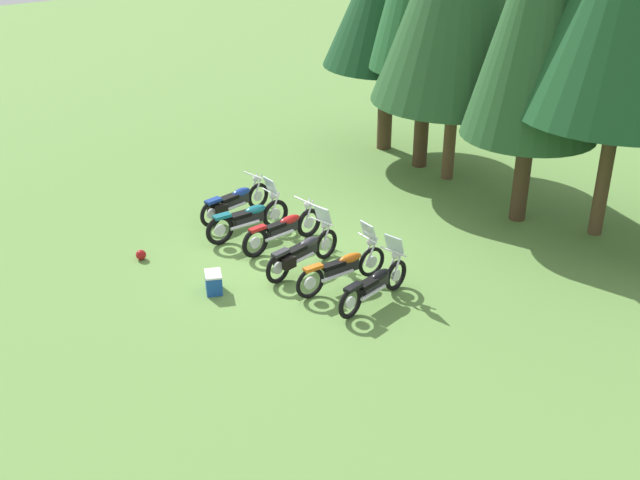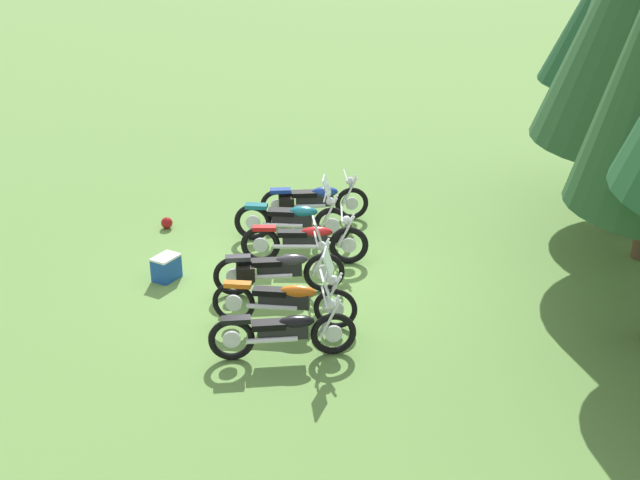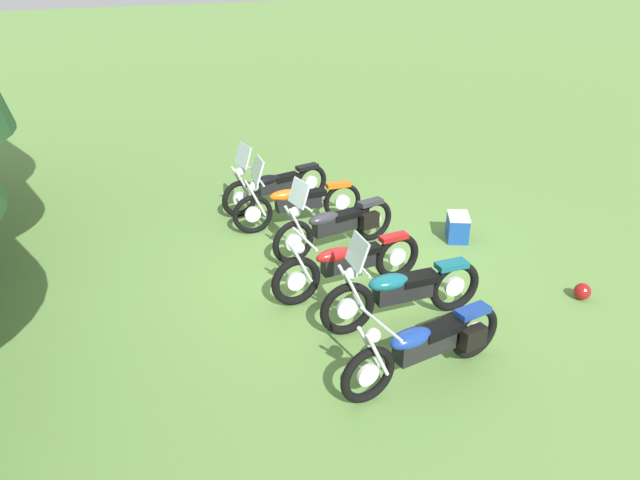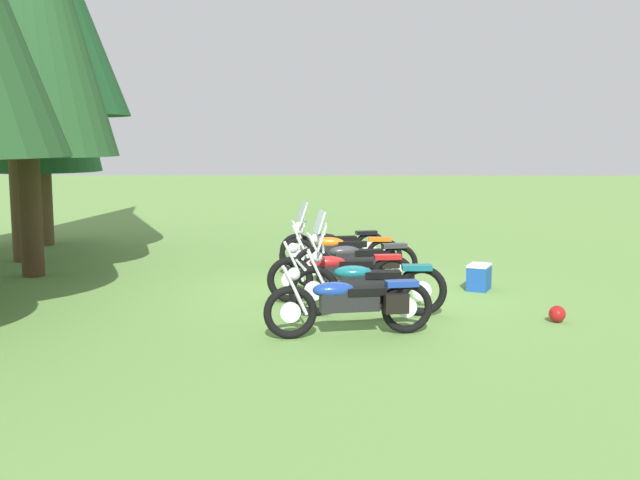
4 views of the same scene
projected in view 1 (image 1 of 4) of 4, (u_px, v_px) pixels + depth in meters
The scene contains 10 objects.
ground_plane at pixel (293, 258), 18.41m from camera, with size 80.00×80.00×0.00m, color #608C42.
motorcycle_0 at pixel (234, 201), 20.28m from camera, with size 0.89×2.30×1.01m.
motorcycle_1 at pixel (249, 218), 19.29m from camera, with size 0.69×2.38×1.39m.
motorcycle_2 at pixel (283, 229), 18.77m from camera, with size 0.78×2.42×1.03m.
motorcycle_3 at pixel (302, 252), 17.66m from camera, with size 0.85×2.29×1.38m.
motorcycle_4 at pixel (343, 267), 17.01m from camera, with size 0.65×2.40×1.37m.
motorcycle_5 at pixel (375, 284), 16.38m from camera, with size 0.79×2.23×1.36m.
pine_tree_3 at pixel (543, 2), 17.98m from camera, with size 3.38×3.38×8.79m.
picnic_cooler at pixel (214, 282), 16.90m from camera, with size 0.59×0.52×0.46m.
dropped_helmet at pixel (141, 255), 18.30m from camera, with size 0.24×0.24×0.24m, color maroon.
Camera 1 is at (13.68, -8.90, 8.54)m, focal length 43.59 mm.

